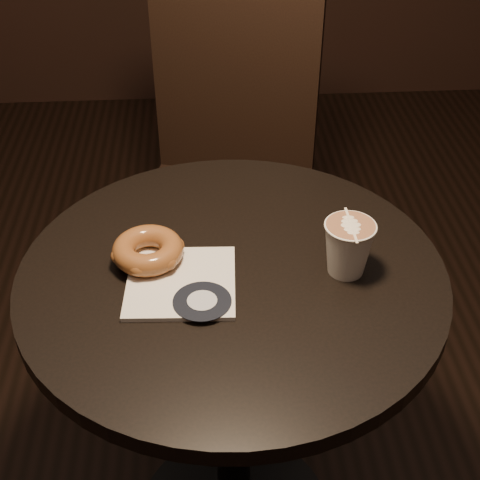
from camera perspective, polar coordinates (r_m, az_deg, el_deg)
The scene contains 5 objects.
cafe_table at distance 1.23m, azimuth -0.62°, elevation -9.64°, with size 0.70×0.70×0.75m.
chair at distance 1.71m, azimuth -1.02°, elevation 7.32°, with size 0.52×0.52×1.06m.
pastry_bag at distance 1.06m, azimuth -5.05°, elevation -3.61°, with size 0.17×0.17×0.01m, color silver.
doughnut at distance 1.09m, azimuth -7.87°, elevation -0.86°, with size 0.12×0.12×0.04m, color brown.
latte_cup at distance 1.07m, azimuth 9.19°, elevation -0.69°, with size 0.08×0.08×0.09m, color white, non-canonical shape.
Camera 1 is at (-0.04, -0.84, 1.45)m, focal length 50.00 mm.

